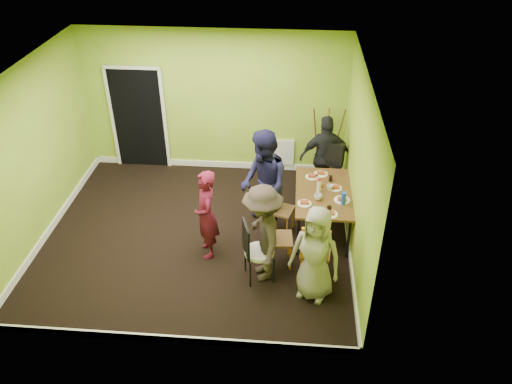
# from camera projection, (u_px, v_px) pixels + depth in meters

# --- Properties ---
(ground) EXTENTS (5.00, 5.00, 0.00)m
(ground) POSITION_uv_depth(u_px,v_px,m) (198.00, 235.00, 8.34)
(ground) COLOR black
(ground) RESTS_ON ground
(room_walls) EXTENTS (5.04, 4.54, 2.82)m
(room_walls) POSITION_uv_depth(u_px,v_px,m) (193.00, 184.00, 7.83)
(room_walls) COLOR #8BA82B
(room_walls) RESTS_ON ground
(dining_table) EXTENTS (0.90, 1.50, 0.75)m
(dining_table) POSITION_uv_depth(u_px,v_px,m) (323.00, 195.00, 8.10)
(dining_table) COLOR black
(dining_table) RESTS_ON ground
(chair_left_far) EXTENTS (0.47, 0.47, 0.91)m
(chair_left_far) POSITION_uv_depth(u_px,v_px,m) (277.00, 205.00, 8.18)
(chair_left_far) COLOR orange
(chair_left_far) RESTS_ON ground
(chair_left_near) EXTENTS (0.44, 0.44, 0.98)m
(chair_left_near) POSITION_uv_depth(u_px,v_px,m) (274.00, 234.00, 7.48)
(chair_left_near) COLOR orange
(chair_left_near) RESTS_ON ground
(chair_back_end) EXTENTS (0.62, 0.67, 1.13)m
(chair_back_end) POSITION_uv_depth(u_px,v_px,m) (329.00, 161.00, 8.81)
(chair_back_end) COLOR orange
(chair_back_end) RESTS_ON ground
(chair_front_end) EXTENTS (0.48, 0.48, 1.04)m
(chair_front_end) POSITION_uv_depth(u_px,v_px,m) (315.00, 250.00, 7.13)
(chair_front_end) COLOR orange
(chair_front_end) RESTS_ON ground
(chair_bentwood) EXTENTS (0.50, 0.49, 1.00)m
(chair_bentwood) POSITION_uv_depth(u_px,v_px,m) (255.00, 249.00, 7.19)
(chair_bentwood) COLOR black
(chair_bentwood) RESTS_ON ground
(easel) EXTENTS (0.60, 0.56, 1.50)m
(easel) POSITION_uv_depth(u_px,v_px,m) (326.00, 144.00, 9.46)
(easel) COLOR brown
(easel) RESTS_ON ground
(plate_near_left) EXTENTS (0.22, 0.22, 0.01)m
(plate_near_left) POSITION_uv_depth(u_px,v_px,m) (312.00, 177.00, 8.44)
(plate_near_left) COLOR white
(plate_near_left) RESTS_ON dining_table
(plate_near_right) EXTENTS (0.22, 0.22, 0.01)m
(plate_near_right) POSITION_uv_depth(u_px,v_px,m) (304.00, 203.00, 7.78)
(plate_near_right) COLOR white
(plate_near_right) RESTS_ON dining_table
(plate_far_back) EXTENTS (0.24, 0.24, 0.01)m
(plate_far_back) POSITION_uv_depth(u_px,v_px,m) (321.00, 174.00, 8.52)
(plate_far_back) COLOR white
(plate_far_back) RESTS_ON dining_table
(plate_far_front) EXTENTS (0.25, 0.25, 0.01)m
(plate_far_front) POSITION_uv_depth(u_px,v_px,m) (330.00, 214.00, 7.55)
(plate_far_front) COLOR white
(plate_far_front) RESTS_ON dining_table
(plate_wall_back) EXTENTS (0.23, 0.23, 0.01)m
(plate_wall_back) POSITION_uv_depth(u_px,v_px,m) (335.00, 188.00, 8.15)
(plate_wall_back) COLOR white
(plate_wall_back) RESTS_ON dining_table
(plate_wall_front) EXTENTS (0.25, 0.25, 0.01)m
(plate_wall_front) POSITION_uv_depth(u_px,v_px,m) (342.00, 200.00, 7.86)
(plate_wall_front) COLOR white
(plate_wall_front) RESTS_ON dining_table
(thermos) EXTENTS (0.07, 0.07, 0.23)m
(thermos) POSITION_uv_depth(u_px,v_px,m) (319.00, 186.00, 8.00)
(thermos) COLOR white
(thermos) RESTS_ON dining_table
(blue_bottle) EXTENTS (0.08, 0.08, 0.21)m
(blue_bottle) POSITION_uv_depth(u_px,v_px,m) (343.00, 198.00, 7.73)
(blue_bottle) COLOR blue
(blue_bottle) RESTS_ON dining_table
(orange_bottle) EXTENTS (0.04, 0.04, 0.07)m
(orange_bottle) POSITION_uv_depth(u_px,v_px,m) (321.00, 185.00, 8.16)
(orange_bottle) COLOR orange
(orange_bottle) RESTS_ON dining_table
(glass_mid) EXTENTS (0.06, 0.06, 0.09)m
(glass_mid) POSITION_uv_depth(u_px,v_px,m) (319.00, 183.00, 8.20)
(glass_mid) COLOR black
(glass_mid) RESTS_ON dining_table
(glass_back) EXTENTS (0.06, 0.06, 0.10)m
(glass_back) POSITION_uv_depth(u_px,v_px,m) (331.00, 178.00, 8.32)
(glass_back) COLOR black
(glass_back) RESTS_ON dining_table
(glass_front) EXTENTS (0.07, 0.07, 0.10)m
(glass_front) POSITION_uv_depth(u_px,v_px,m) (329.00, 209.00, 7.58)
(glass_front) COLOR black
(glass_front) RESTS_ON dining_table
(cup_a) EXTENTS (0.12, 0.12, 0.10)m
(cup_a) POSITION_uv_depth(u_px,v_px,m) (318.00, 197.00, 7.86)
(cup_a) COLOR white
(cup_a) RESTS_ON dining_table
(cup_b) EXTENTS (0.10, 0.10, 0.10)m
(cup_b) POSITION_uv_depth(u_px,v_px,m) (330.00, 188.00, 8.08)
(cup_b) COLOR white
(cup_b) RESTS_ON dining_table
(person_standing) EXTENTS (0.50, 0.62, 1.49)m
(person_standing) POSITION_uv_depth(u_px,v_px,m) (206.00, 215.00, 7.56)
(person_standing) COLOR #530E20
(person_standing) RESTS_ON ground
(person_left_far) EXTENTS (0.95, 1.07, 1.83)m
(person_left_far) POSITION_uv_depth(u_px,v_px,m) (264.00, 185.00, 7.94)
(person_left_far) COLOR #161535
(person_left_far) RESTS_ON ground
(person_left_near) EXTENTS (0.83, 1.13, 1.57)m
(person_left_near) POSITION_uv_depth(u_px,v_px,m) (262.00, 234.00, 7.11)
(person_left_near) COLOR #312721
(person_left_near) RESTS_ON ground
(person_back_end) EXTENTS (0.96, 0.50, 1.57)m
(person_back_end) POSITION_uv_depth(u_px,v_px,m) (325.00, 157.00, 8.94)
(person_back_end) COLOR black
(person_back_end) RESTS_ON ground
(person_front_end) EXTENTS (0.84, 0.70, 1.48)m
(person_front_end) POSITION_uv_depth(u_px,v_px,m) (316.00, 254.00, 6.81)
(person_front_end) COLOR gray
(person_front_end) RESTS_ON ground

